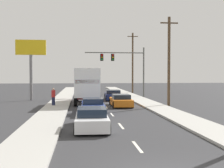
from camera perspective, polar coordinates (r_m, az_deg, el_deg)
ground_plane at (r=33.54m, az=-2.14°, el=-3.47°), size 140.00×140.00×0.00m
sidewalk_right at (r=29.37m, az=7.86°, el=-4.12°), size 2.37×80.00×0.14m
sidewalk_left at (r=28.57m, az=-10.93°, el=-4.31°), size 2.37×80.00×0.14m
lane_markings at (r=32.30m, az=-1.98°, el=-3.67°), size 0.14×62.00×0.01m
box_truck at (r=30.19m, az=-4.99°, el=-0.03°), size 2.81×7.76×3.75m
car_blue at (r=23.08m, az=-3.90°, el=-4.51°), size 2.00×4.61×1.24m
car_white at (r=16.58m, az=-4.11°, el=-7.00°), size 2.00×4.70×1.25m
car_navy at (r=35.16m, az=0.19°, el=-2.27°), size 2.14×4.64×1.25m
car_orange at (r=28.07m, az=1.79°, el=-3.38°), size 1.98×4.40×1.20m
traffic_signal_mast at (r=39.23m, az=1.56°, el=4.62°), size 8.28×0.69×6.92m
utility_pole_mid at (r=29.08m, az=11.38°, el=4.72°), size 1.80×0.28×8.91m
utility_pole_far at (r=48.49m, az=4.17°, el=4.40°), size 1.80×0.28×10.23m
roadside_billboard at (r=35.88m, az=-16.01°, el=5.04°), size 3.62×0.36×7.36m
pedestrian_near_corner at (r=28.39m, az=-11.71°, el=-2.51°), size 0.38×0.38×1.68m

